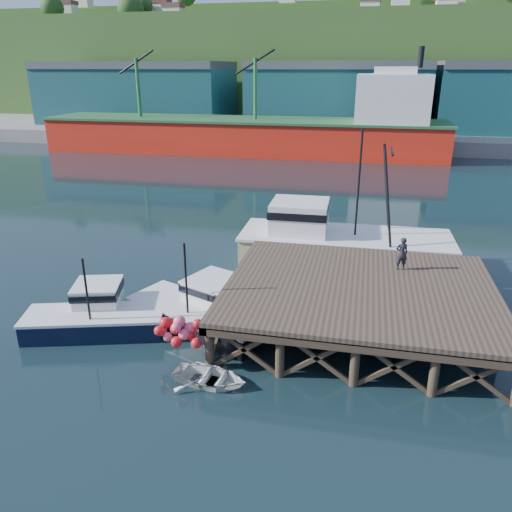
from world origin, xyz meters
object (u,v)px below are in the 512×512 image
(trawler, at_px, (340,240))
(dinghy, at_px, (209,377))
(boat_black, at_px, (203,309))
(boat_navy, at_px, (96,315))
(dockworker, at_px, (402,253))

(trawler, relative_size, dinghy, 4.24)
(trawler, bearing_deg, dinghy, -108.38)
(boat_black, xyz_separation_m, trawler, (5.79, 8.65, 0.90))
(boat_navy, xyz_separation_m, dinghy, (6.33, -2.91, -0.47))
(boat_navy, height_order, dockworker, boat_navy)
(dinghy, relative_size, dockworker, 1.79)
(boat_navy, bearing_deg, dinghy, -41.05)
(dinghy, bearing_deg, trawler, -10.75)
(boat_black, bearing_deg, boat_navy, -139.00)
(dinghy, bearing_deg, boat_black, 27.54)
(trawler, distance_m, dinghy, 13.80)
(boat_black, height_order, trawler, trawler)
(boat_navy, bearing_deg, trawler, 28.09)
(boat_black, relative_size, dinghy, 2.55)
(boat_navy, height_order, dinghy, boat_navy)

